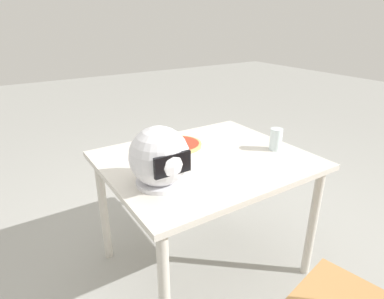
{
  "coord_description": "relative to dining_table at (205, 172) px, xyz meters",
  "views": [
    {
      "loc": [
        0.93,
        1.31,
        1.45
      ],
      "look_at": [
        0.02,
        -0.1,
        0.75
      ],
      "focal_mm": 30.07,
      "sensor_mm": 36.0,
      "label": 1
    }
  ],
  "objects": [
    {
      "name": "pizza_plate",
      "position": [
        0.05,
        -0.2,
        0.09
      ],
      "size": [
        0.31,
        0.31,
        0.01
      ],
      "primitive_type": "cylinder",
      "color": "white",
      "rests_on": "dining_table"
    },
    {
      "name": "dining_table",
      "position": [
        0.0,
        0.0,
        0.0
      ],
      "size": [
        1.08,
        0.9,
        0.73
      ],
      "color": "beige",
      "rests_on": "ground"
    },
    {
      "name": "motorcycle_helmet",
      "position": [
        0.34,
        0.12,
        0.22
      ],
      "size": [
        0.28,
        0.28,
        0.28
      ],
      "color": "silver",
      "rests_on": "dining_table"
    },
    {
      "name": "drinking_glass",
      "position": [
        -0.41,
        0.12,
        0.15
      ],
      "size": [
        0.07,
        0.07,
        0.13
      ],
      "primitive_type": "cylinder",
      "color": "silver",
      "rests_on": "dining_table"
    },
    {
      "name": "pizza",
      "position": [
        0.05,
        -0.2,
        0.11
      ],
      "size": [
        0.26,
        0.26,
        0.05
      ],
      "color": "tan",
      "rests_on": "pizza_plate"
    },
    {
      "name": "ground_plane",
      "position": [
        0.0,
        0.0,
        -0.65
      ],
      "size": [
        14.0,
        14.0,
        0.0
      ],
      "primitive_type": "plane",
      "color": "#9E9E99"
    }
  ]
}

